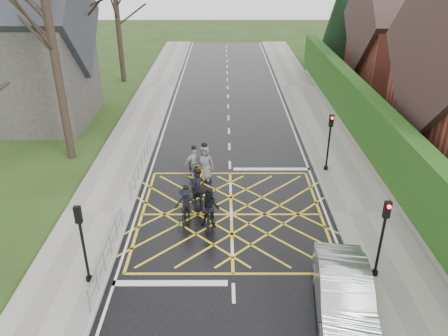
{
  "coord_description": "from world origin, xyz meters",
  "views": [
    {
      "loc": [
        -0.34,
        -16.52,
        10.66
      ],
      "look_at": [
        -0.33,
        2.06,
        1.3
      ],
      "focal_mm": 35.0,
      "sensor_mm": 36.0,
      "label": 1
    }
  ],
  "objects_px": {
    "cyclist_rear": "(198,193)",
    "cyclist_lead": "(205,167)",
    "car": "(344,295)",
    "cyclist_front": "(194,166)",
    "cyclist_back": "(210,212)",
    "cyclist_mid": "(186,207)"
  },
  "relations": [
    {
      "from": "cyclist_back",
      "to": "cyclist_front",
      "type": "height_order",
      "value": "cyclist_back"
    },
    {
      "from": "cyclist_mid",
      "to": "car",
      "type": "height_order",
      "value": "cyclist_mid"
    },
    {
      "from": "cyclist_lead",
      "to": "car",
      "type": "xyz_separation_m",
      "value": [
        4.79,
        -9.24,
        0.06
      ]
    },
    {
      "from": "cyclist_rear",
      "to": "cyclist_front",
      "type": "height_order",
      "value": "cyclist_rear"
    },
    {
      "from": "cyclist_rear",
      "to": "cyclist_mid",
      "type": "height_order",
      "value": "cyclist_rear"
    },
    {
      "from": "cyclist_back",
      "to": "cyclist_lead",
      "type": "xyz_separation_m",
      "value": [
        -0.38,
        4.24,
        0.0
      ]
    },
    {
      "from": "cyclist_front",
      "to": "car",
      "type": "distance_m",
      "value": 10.86
    },
    {
      "from": "cyclist_rear",
      "to": "cyclist_front",
      "type": "distance_m",
      "value": 2.68
    },
    {
      "from": "cyclist_mid",
      "to": "car",
      "type": "relative_size",
      "value": 0.37
    },
    {
      "from": "cyclist_rear",
      "to": "car",
      "type": "height_order",
      "value": "cyclist_rear"
    },
    {
      "from": "cyclist_rear",
      "to": "cyclist_back",
      "type": "height_order",
      "value": "cyclist_back"
    },
    {
      "from": "cyclist_lead",
      "to": "car",
      "type": "distance_m",
      "value": 10.4
    },
    {
      "from": "cyclist_rear",
      "to": "car",
      "type": "xyz_separation_m",
      "value": [
        5.0,
        -6.8,
        0.18
      ]
    },
    {
      "from": "cyclist_rear",
      "to": "cyclist_mid",
      "type": "xyz_separation_m",
      "value": [
        -0.46,
        -1.21,
        0.01
      ]
    },
    {
      "from": "cyclist_back",
      "to": "cyclist_lead",
      "type": "bearing_deg",
      "value": 102.3
    },
    {
      "from": "cyclist_front",
      "to": "car",
      "type": "relative_size",
      "value": 0.39
    },
    {
      "from": "cyclist_mid",
      "to": "cyclist_lead",
      "type": "height_order",
      "value": "cyclist_lead"
    },
    {
      "from": "car",
      "to": "cyclist_back",
      "type": "bearing_deg",
      "value": 138.25
    },
    {
      "from": "cyclist_front",
      "to": "car",
      "type": "xyz_separation_m",
      "value": [
        5.34,
        -9.46,
        0.11
      ]
    },
    {
      "from": "cyclist_rear",
      "to": "cyclist_mid",
      "type": "relative_size",
      "value": 1.14
    },
    {
      "from": "cyclist_rear",
      "to": "cyclist_lead",
      "type": "bearing_deg",
      "value": 64.76
    },
    {
      "from": "cyclist_front",
      "to": "car",
      "type": "bearing_deg",
      "value": -81.99
    }
  ]
}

